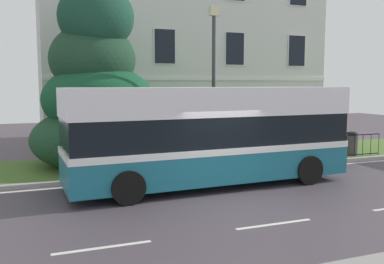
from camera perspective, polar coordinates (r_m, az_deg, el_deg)
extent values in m
cube|color=#463D45|center=(11.81, 6.37, -9.82)|extent=(60.00, 56.00, 0.06)
cube|color=silver|center=(15.03, -0.05, -6.09)|extent=(54.00, 0.14, 0.01)
cube|color=silver|center=(8.97, -12.00, -15.08)|extent=(2.00, 0.12, 0.01)
cube|color=silver|center=(10.31, 11.07, -12.16)|extent=(2.00, 0.12, 0.01)
cube|color=#9E9E99|center=(15.45, -0.68, -5.53)|extent=(57.00, 0.24, 0.12)
cube|color=#4D6E2E|center=(17.59, -3.30, -4.06)|extent=(57.00, 4.39, 0.12)
cube|color=silver|center=(25.20, -2.58, 11.12)|extent=(14.90, 8.60, 10.39)
cube|color=white|center=(21.05, 1.20, 7.30)|extent=(14.90, 0.06, 0.20)
cube|color=#2D333D|center=(21.14, 1.19, 0.90)|extent=(1.10, 0.06, 2.20)
cube|color=white|center=(19.68, -14.07, 2.22)|extent=(1.11, 0.04, 1.71)
cube|color=black|center=(19.66, -14.06, 2.21)|extent=(1.01, 0.03, 1.61)
cube|color=white|center=(20.46, -3.65, 2.56)|extent=(1.11, 0.04, 1.71)
cube|color=black|center=(20.44, -3.63, 2.55)|extent=(1.01, 0.03, 1.61)
cube|color=white|center=(21.86, 5.73, 2.79)|extent=(1.11, 0.04, 1.71)
cube|color=black|center=(21.84, 5.75, 2.78)|extent=(1.01, 0.03, 1.61)
cube|color=white|center=(23.76, 13.79, 2.93)|extent=(1.11, 0.04, 1.71)
cube|color=black|center=(23.74, 13.82, 2.93)|extent=(1.01, 0.03, 1.61)
cube|color=white|center=(19.71, -14.33, 11.52)|extent=(1.11, 0.04, 1.71)
cube|color=black|center=(19.69, -14.32, 11.53)|extent=(1.01, 0.03, 1.61)
cube|color=white|center=(20.49, -3.71, 11.51)|extent=(1.11, 0.04, 1.71)
cube|color=black|center=(20.47, -3.70, 11.52)|extent=(1.01, 0.03, 1.61)
cube|color=white|center=(21.88, 5.82, 11.17)|extent=(1.11, 0.04, 1.71)
cube|color=black|center=(21.87, 5.85, 11.17)|extent=(1.01, 0.03, 1.61)
cube|color=white|center=(23.79, 14.01, 10.64)|extent=(1.11, 0.04, 1.71)
cube|color=black|center=(23.77, 14.03, 10.64)|extent=(1.01, 0.03, 1.61)
cube|color=black|center=(16.63, 7.74, -1.20)|extent=(13.19, 0.04, 0.04)
cube|color=black|center=(16.77, 7.69, -4.14)|extent=(13.19, 0.04, 0.04)
cylinder|color=black|center=(14.76, -15.45, -4.22)|extent=(0.02, 0.02, 0.95)
cylinder|color=black|center=(14.81, -13.70, -4.13)|extent=(0.02, 0.02, 0.95)
cylinder|color=black|center=(14.87, -11.95, -4.05)|extent=(0.02, 0.02, 0.95)
cylinder|color=black|center=(14.95, -10.23, -3.95)|extent=(0.02, 0.02, 0.95)
cylinder|color=black|center=(15.04, -8.52, -3.86)|extent=(0.02, 0.02, 0.95)
cylinder|color=black|center=(15.14, -6.83, -3.76)|extent=(0.02, 0.02, 0.95)
cylinder|color=black|center=(15.25, -5.17, -3.67)|extent=(0.02, 0.02, 0.95)
cylinder|color=black|center=(15.38, -3.54, -3.57)|extent=(0.02, 0.02, 0.95)
cylinder|color=black|center=(15.52, -1.93, -3.47)|extent=(0.02, 0.02, 0.95)
cylinder|color=black|center=(15.67, -0.36, -3.37)|extent=(0.02, 0.02, 0.95)
cylinder|color=black|center=(15.84, 1.19, -3.26)|extent=(0.02, 0.02, 0.95)
cylinder|color=black|center=(16.01, 2.70, -3.16)|extent=(0.02, 0.02, 0.95)
cylinder|color=black|center=(16.20, 4.17, -3.06)|extent=(0.02, 0.02, 0.95)
cylinder|color=black|center=(16.39, 5.62, -2.96)|extent=(0.02, 0.02, 0.95)
cylinder|color=black|center=(16.60, 7.02, -2.86)|extent=(0.02, 0.02, 0.95)
cylinder|color=black|center=(16.81, 8.39, -2.76)|extent=(0.02, 0.02, 0.95)
cylinder|color=black|center=(17.04, 9.73, -2.66)|extent=(0.02, 0.02, 0.95)
cylinder|color=black|center=(17.27, 11.03, -2.56)|extent=(0.02, 0.02, 0.95)
cylinder|color=black|center=(17.52, 12.29, -2.47)|extent=(0.02, 0.02, 0.95)
cylinder|color=black|center=(17.77, 13.52, -2.37)|extent=(0.02, 0.02, 0.95)
cylinder|color=black|center=(18.03, 14.72, -2.28)|extent=(0.02, 0.02, 0.95)
cylinder|color=black|center=(18.29, 15.88, -2.19)|extent=(0.02, 0.02, 0.95)
cylinder|color=black|center=(18.57, 17.00, -2.10)|extent=(0.02, 0.02, 0.95)
cylinder|color=black|center=(18.85, 18.09, -2.01)|extent=(0.02, 0.02, 0.95)
cylinder|color=black|center=(19.14, 19.15, -1.93)|extent=(0.02, 0.02, 0.95)
cylinder|color=black|center=(19.43, 20.18, -1.85)|extent=(0.02, 0.02, 0.95)
cylinder|color=black|center=(19.73, 21.18, -1.76)|extent=(0.02, 0.02, 0.95)
cylinder|color=black|center=(20.04, 22.14, -1.68)|extent=(0.02, 0.02, 0.95)
cylinder|color=black|center=(20.35, 23.08, -1.61)|extent=(0.02, 0.02, 0.95)
cylinder|color=black|center=(20.67, 23.99, -1.53)|extent=(0.02, 0.02, 0.95)
cylinder|color=#423328|center=(17.08, -12.51, -1.85)|extent=(0.43, 0.43, 1.45)
ellipsoid|color=#1D4128|center=(17.08, -12.76, -0.87)|extent=(5.10, 5.10, 2.56)
ellipsoid|color=#15492C|center=(16.94, -12.57, 4.35)|extent=(4.33, 4.33, 2.74)
ellipsoid|color=#1E3E29|center=(17.04, -13.32, 9.58)|extent=(3.32, 3.32, 2.75)
ellipsoid|color=#194030|center=(16.85, -12.88, 14.94)|extent=(2.86, 2.86, 2.56)
cube|color=#1C687E|center=(13.74, 2.38, -3.97)|extent=(9.26, 2.85, 1.05)
cube|color=white|center=(13.66, 2.39, -1.96)|extent=(9.28, 2.87, 0.20)
cube|color=black|center=(13.59, 2.40, 0.27)|extent=(9.18, 2.80, 0.99)
cube|color=white|center=(13.52, 2.42, 4.21)|extent=(9.26, 2.85, 0.88)
cube|color=black|center=(16.10, 17.39, 0.78)|extent=(0.13, 2.12, 0.91)
cube|color=black|center=(16.04, 17.50, 4.12)|extent=(0.12, 1.82, 0.56)
cylinder|color=silver|center=(16.89, 15.47, -3.28)|extent=(0.05, 0.20, 0.20)
cylinder|color=silver|center=(15.68, 19.14, -4.15)|extent=(0.05, 0.20, 0.20)
cylinder|color=black|center=(16.30, 10.21, -3.50)|extent=(0.97, 0.33, 0.96)
cylinder|color=black|center=(14.36, 15.53, -4.98)|extent=(0.97, 0.33, 0.96)
cylinder|color=black|center=(13.98, -11.15, -5.18)|extent=(0.97, 0.33, 0.96)
cylinder|color=black|center=(11.67, -8.67, -7.46)|extent=(0.97, 0.33, 0.96)
cylinder|color=#333338|center=(16.56, 2.94, 5.54)|extent=(0.14, 0.14, 5.77)
cube|color=beige|center=(16.79, 3.00, 16.06)|extent=(0.36, 0.24, 0.36)
cylinder|color=#4C4742|center=(20.12, 20.85, -1.69)|extent=(0.50, 0.50, 0.89)
ellipsoid|color=black|center=(20.06, 20.91, -0.18)|extent=(0.51, 0.51, 0.18)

